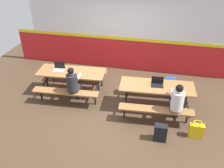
# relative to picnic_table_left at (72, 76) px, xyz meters

# --- Properties ---
(ground_plane) EXTENTS (10.00, 10.00, 0.02)m
(ground_plane) POSITION_rel_picnic_table_left_xyz_m (1.26, -0.27, -0.59)
(ground_plane) COLOR #4C3826
(accent_backdrop) EXTENTS (8.00, 0.14, 2.60)m
(accent_backdrop) POSITION_rel_picnic_table_left_xyz_m (1.26, 1.95, 0.67)
(accent_backdrop) COLOR red
(accent_backdrop) RESTS_ON ground
(picnic_table_left) EXTENTS (2.01, 1.66, 0.74)m
(picnic_table_left) POSITION_rel_picnic_table_left_xyz_m (0.00, 0.00, 0.00)
(picnic_table_left) COLOR #9E6B3D
(picnic_table_left) RESTS_ON ground
(picnic_table_right) EXTENTS (2.01, 1.66, 0.74)m
(picnic_table_right) POSITION_rel_picnic_table_left_xyz_m (2.51, -0.27, 0.00)
(picnic_table_right) COLOR #9E6B3D
(picnic_table_right) RESTS_ON ground
(student_nearer) EXTENTS (0.38, 0.53, 1.21)m
(student_nearer) POSITION_rel_picnic_table_left_xyz_m (0.25, -0.54, 0.13)
(student_nearer) COLOR #2D2D38
(student_nearer) RESTS_ON ground
(student_further) EXTENTS (0.38, 0.53, 1.21)m
(student_further) POSITION_rel_picnic_table_left_xyz_m (3.03, -0.80, 0.13)
(student_further) COLOR #2D2D38
(student_further) RESTS_ON ground
(laptop_silver) EXTENTS (0.33, 0.24, 0.22)m
(laptop_silver) POSITION_rel_picnic_table_left_xyz_m (-0.38, 0.01, 0.21)
(laptop_silver) COLOR silver
(laptop_silver) RESTS_ON picnic_table_left
(laptop_dark) EXTENTS (0.33, 0.24, 0.22)m
(laptop_dark) POSITION_rel_picnic_table_left_xyz_m (2.51, -0.23, 0.21)
(laptop_dark) COLOR black
(laptop_dark) RESTS_ON picnic_table_right
(backpack_dark) EXTENTS (0.30, 0.22, 0.44)m
(backpack_dark) POSITION_rel_picnic_table_left_xyz_m (2.91, 0.77, -0.36)
(backpack_dark) COLOR #1E47B2
(backpack_dark) RESTS_ON ground
(tote_bag_bright) EXTENTS (0.34, 0.21, 0.43)m
(tote_bag_bright) POSITION_rel_picnic_table_left_xyz_m (3.55, -1.20, -0.38)
(tote_bag_bright) COLOR yellow
(tote_bag_bright) RESTS_ON ground
(satchel_spare) EXTENTS (0.30, 0.22, 0.44)m
(satchel_spare) POSITION_rel_picnic_table_left_xyz_m (2.71, -1.49, -0.36)
(satchel_spare) COLOR black
(satchel_spare) RESTS_ON ground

